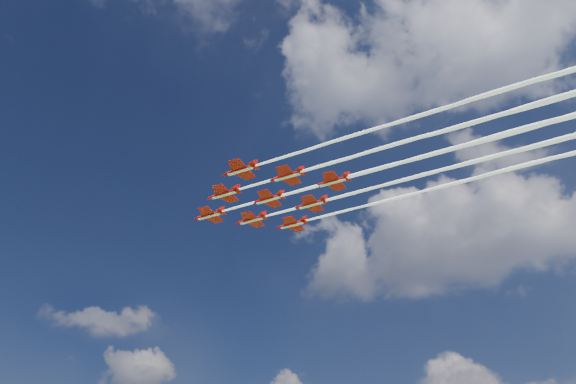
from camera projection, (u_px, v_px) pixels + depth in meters
name	position (u px, v px, depth m)	size (l,w,h in m)	color
jet_lead	(479.00, 141.00, 127.94)	(152.28, 13.14, 2.51)	#A10C08
jet_row2_port	(517.00, 110.00, 119.19)	(152.28, 13.14, 2.51)	#A10C08
jet_row2_starb	(526.00, 148.00, 129.98)	(152.28, 13.14, 2.51)	#A10C08
jet_row3_port	(561.00, 73.00, 110.43)	(152.28, 13.14, 2.51)	#A10C08
jet_row3_centre	(566.00, 117.00, 121.22)	(152.28, 13.14, 2.51)	#A10C08
jet_row3_starb	(571.00, 154.00, 132.01)	(152.28, 13.14, 2.51)	#A10C08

